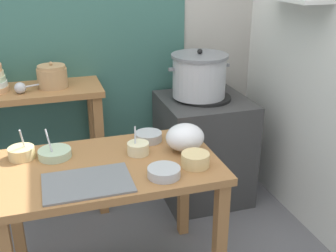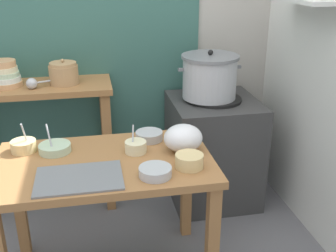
{
  "view_description": "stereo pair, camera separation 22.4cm",
  "coord_description": "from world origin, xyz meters",
  "px_view_note": "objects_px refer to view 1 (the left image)",
  "views": [
    {
      "loc": [
        -0.21,
        -1.82,
        1.67
      ],
      "look_at": [
        0.41,
        0.16,
        0.82
      ],
      "focal_mm": 43.99,
      "sensor_mm": 36.0,
      "label": 1
    },
    {
      "loc": [
        0.01,
        -1.88,
        1.67
      ],
      "look_at": [
        0.41,
        0.16,
        0.82
      ],
      "focal_mm": 43.99,
      "sensor_mm": 36.0,
      "label": 2
    }
  ],
  "objects_px": {
    "clay_pot": "(52,76)",
    "prep_bowl_1": "(164,172)",
    "ladle": "(22,88)",
    "serving_tray": "(87,183)",
    "prep_table": "(110,183)",
    "prep_bowl_4": "(138,148)",
    "steamer_pot": "(199,75)",
    "prep_bowl_5": "(21,152)",
    "prep_bowl_0": "(195,159)",
    "back_shelf_table": "(29,122)",
    "stove_block": "(203,148)",
    "plastic_bag": "(185,137)",
    "prep_bowl_2": "(148,136)",
    "prep_bowl_3": "(55,153)"
  },
  "relations": [
    {
      "from": "stove_block",
      "to": "prep_bowl_2",
      "type": "bearing_deg",
      "value": -138.17
    },
    {
      "from": "back_shelf_table",
      "to": "plastic_bag",
      "type": "height_order",
      "value": "back_shelf_table"
    },
    {
      "from": "serving_tray",
      "to": "prep_bowl_2",
      "type": "xyz_separation_m",
      "value": [
        0.39,
        0.38,
        0.02
      ]
    },
    {
      "from": "serving_tray",
      "to": "prep_bowl_5",
      "type": "xyz_separation_m",
      "value": [
        -0.29,
        0.36,
        0.03
      ]
    },
    {
      "from": "prep_table",
      "to": "steamer_pot",
      "type": "height_order",
      "value": "steamer_pot"
    },
    {
      "from": "ladle",
      "to": "prep_bowl_1",
      "type": "bearing_deg",
      "value": -56.79
    },
    {
      "from": "plastic_bag",
      "to": "back_shelf_table",
      "type": "bearing_deg",
      "value": 135.78
    },
    {
      "from": "serving_tray",
      "to": "prep_bowl_1",
      "type": "height_order",
      "value": "prep_bowl_1"
    },
    {
      "from": "steamer_pot",
      "to": "serving_tray",
      "type": "height_order",
      "value": "steamer_pot"
    },
    {
      "from": "prep_table",
      "to": "prep_bowl_4",
      "type": "distance_m",
      "value": 0.23
    },
    {
      "from": "back_shelf_table",
      "to": "ladle",
      "type": "height_order",
      "value": "ladle"
    },
    {
      "from": "prep_table",
      "to": "prep_bowl_1",
      "type": "bearing_deg",
      "value": -42.39
    },
    {
      "from": "prep_bowl_1",
      "to": "back_shelf_table",
      "type": "bearing_deg",
      "value": 120.88
    },
    {
      "from": "serving_tray",
      "to": "prep_bowl_4",
      "type": "height_order",
      "value": "prep_bowl_4"
    },
    {
      "from": "back_shelf_table",
      "to": "prep_bowl_4",
      "type": "distance_m",
      "value": 0.94
    },
    {
      "from": "steamer_pot",
      "to": "prep_bowl_4",
      "type": "height_order",
      "value": "steamer_pot"
    },
    {
      "from": "prep_bowl_2",
      "to": "prep_bowl_5",
      "type": "height_order",
      "value": "prep_bowl_5"
    },
    {
      "from": "serving_tray",
      "to": "prep_bowl_5",
      "type": "distance_m",
      "value": 0.46
    },
    {
      "from": "stove_block",
      "to": "prep_bowl_1",
      "type": "bearing_deg",
      "value": -122.39
    },
    {
      "from": "clay_pot",
      "to": "plastic_bag",
      "type": "bearing_deg",
      "value": -51.31
    },
    {
      "from": "stove_block",
      "to": "prep_bowl_1",
      "type": "height_order",
      "value": "stove_block"
    },
    {
      "from": "stove_block",
      "to": "clay_pot",
      "type": "bearing_deg",
      "value": 172.62
    },
    {
      "from": "clay_pot",
      "to": "serving_tray",
      "type": "xyz_separation_m",
      "value": [
        0.08,
        -0.99,
        -0.25
      ]
    },
    {
      "from": "clay_pot",
      "to": "ladle",
      "type": "distance_m",
      "value": 0.2
    },
    {
      "from": "ladle",
      "to": "serving_tray",
      "type": "bearing_deg",
      "value": -73.53
    },
    {
      "from": "ladle",
      "to": "prep_bowl_2",
      "type": "height_order",
      "value": "ladle"
    },
    {
      "from": "clay_pot",
      "to": "prep_bowl_0",
      "type": "bearing_deg",
      "value": -57.62
    },
    {
      "from": "ladle",
      "to": "prep_bowl_1",
      "type": "xyz_separation_m",
      "value": [
        0.62,
        -0.95,
        -0.19
      ]
    },
    {
      "from": "prep_bowl_4",
      "to": "ladle",
      "type": "bearing_deg",
      "value": 129.73
    },
    {
      "from": "prep_bowl_0",
      "to": "prep_bowl_3",
      "type": "height_order",
      "value": "prep_bowl_3"
    },
    {
      "from": "prep_bowl_0",
      "to": "back_shelf_table",
      "type": "bearing_deg",
      "value": 129.24
    },
    {
      "from": "back_shelf_table",
      "to": "serving_tray",
      "type": "bearing_deg",
      "value": -75.19
    },
    {
      "from": "serving_tray",
      "to": "prep_bowl_0",
      "type": "xyz_separation_m",
      "value": [
        0.53,
        0.02,
        0.03
      ]
    },
    {
      "from": "back_shelf_table",
      "to": "prep_bowl_3",
      "type": "xyz_separation_m",
      "value": [
        0.13,
        -0.67,
        0.06
      ]
    },
    {
      "from": "prep_bowl_4",
      "to": "prep_bowl_5",
      "type": "distance_m",
      "value": 0.59
    },
    {
      "from": "prep_table",
      "to": "prep_bowl_4",
      "type": "xyz_separation_m",
      "value": [
        0.17,
        0.06,
        0.14
      ]
    },
    {
      "from": "prep_bowl_5",
      "to": "prep_bowl_0",
      "type": "bearing_deg",
      "value": -22.69
    },
    {
      "from": "prep_bowl_0",
      "to": "prep_bowl_5",
      "type": "distance_m",
      "value": 0.89
    },
    {
      "from": "stove_block",
      "to": "prep_table",
      "type": "bearing_deg",
      "value": -139.16
    },
    {
      "from": "prep_bowl_4",
      "to": "prep_bowl_5",
      "type": "xyz_separation_m",
      "value": [
        -0.58,
        0.13,
        -0.0
      ]
    },
    {
      "from": "clay_pot",
      "to": "prep_bowl_1",
      "type": "distance_m",
      "value": 1.14
    },
    {
      "from": "prep_bowl_2",
      "to": "prep_bowl_4",
      "type": "bearing_deg",
      "value": -122.68
    },
    {
      "from": "stove_block",
      "to": "serving_tray",
      "type": "xyz_separation_m",
      "value": [
        -0.92,
        -0.86,
        0.34
      ]
    },
    {
      "from": "back_shelf_table",
      "to": "prep_bowl_4",
      "type": "height_order",
      "value": "back_shelf_table"
    },
    {
      "from": "prep_bowl_1",
      "to": "prep_bowl_0",
      "type": "bearing_deg",
      "value": 17.56
    },
    {
      "from": "prep_bowl_1",
      "to": "prep_table",
      "type": "bearing_deg",
      "value": 137.61
    },
    {
      "from": "back_shelf_table",
      "to": "prep_bowl_1",
      "type": "distance_m",
      "value": 1.2
    },
    {
      "from": "prep_bowl_2",
      "to": "prep_bowl_5",
      "type": "relative_size",
      "value": 0.9
    },
    {
      "from": "back_shelf_table",
      "to": "ladle",
      "type": "xyz_separation_m",
      "value": [
        -0.01,
        -0.08,
        0.26
      ]
    },
    {
      "from": "stove_block",
      "to": "clay_pot",
      "type": "xyz_separation_m",
      "value": [
        -1.0,
        0.13,
        0.59
      ]
    }
  ]
}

